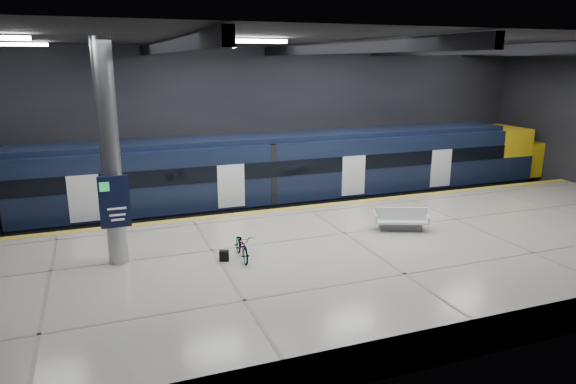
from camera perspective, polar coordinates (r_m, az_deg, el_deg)
ground at (r=20.45m, az=4.98°, el=-6.64°), size 30.00×30.00×0.00m
room_shell at (r=19.16m, az=5.35°, el=9.54°), size 30.10×16.10×8.05m
platform at (r=18.18m, az=8.43°, el=-7.63°), size 30.00×11.00×1.10m
safety_strip at (r=22.47m, az=2.04°, el=-1.66°), size 30.00×0.40×0.01m
rails at (r=25.22m, az=-0.38°, el=-2.29°), size 30.00×1.52×0.16m
train at (r=25.38m, az=3.40°, el=2.41°), size 29.40×2.84×3.79m
bench at (r=19.86m, az=12.39°, el=-3.27°), size 2.15×1.53×0.88m
bicycle at (r=16.68m, az=-5.13°, el=-5.98°), size 0.66×1.67×0.86m
pannier_bag at (r=16.63m, az=-7.11°, el=-7.04°), size 0.34×0.27×0.35m
info_column at (r=16.41m, az=-19.13°, el=3.56°), size 0.90×0.78×6.90m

